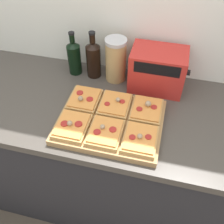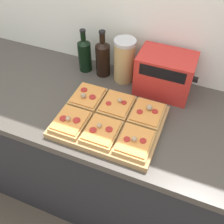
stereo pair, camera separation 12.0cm
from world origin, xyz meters
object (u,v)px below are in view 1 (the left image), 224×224
at_px(cutting_board, 110,122).
at_px(olive_oil_bottle, 74,57).
at_px(wine_bottle, 93,59).
at_px(grain_jar_tall, 116,60).
at_px(toaster_oven, 157,70).

relative_size(cutting_board, olive_oil_bottle, 1.91).
height_order(wine_bottle, grain_jar_tall, wine_bottle).
bearing_deg(olive_oil_bottle, cutting_board, -49.58).
bearing_deg(toaster_oven, wine_bottle, 176.95).
bearing_deg(wine_bottle, toaster_oven, -3.05).
relative_size(cutting_board, grain_jar_tall, 1.97).
relative_size(cutting_board, toaster_oven, 1.59).
bearing_deg(toaster_oven, olive_oil_bottle, 177.69).
bearing_deg(toaster_oven, grain_jar_tall, 175.28).
bearing_deg(grain_jar_tall, wine_bottle, 180.00).
xyz_separation_m(wine_bottle, toaster_oven, (0.34, -0.02, 0.00)).
height_order(wine_bottle, toaster_oven, wine_bottle).
height_order(grain_jar_tall, toaster_oven, grain_jar_tall).
distance_m(olive_oil_bottle, wine_bottle, 0.11).
bearing_deg(olive_oil_bottle, grain_jar_tall, 0.00).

